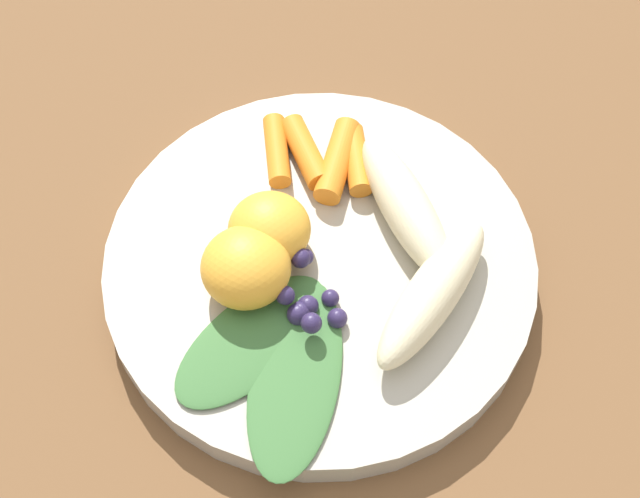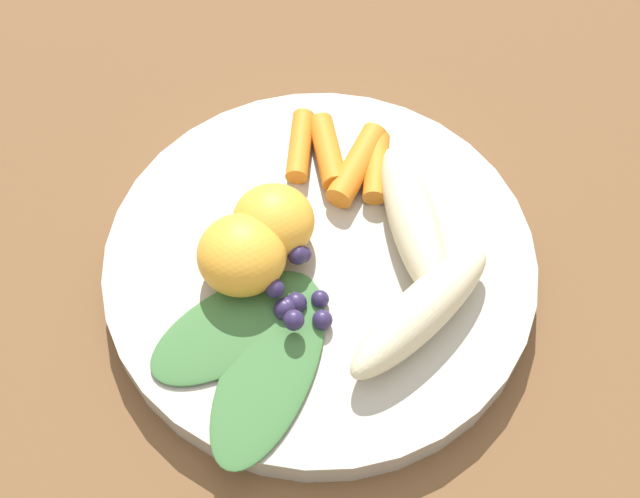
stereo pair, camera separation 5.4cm
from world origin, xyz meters
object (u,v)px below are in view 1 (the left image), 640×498
banana_peeled_left (406,206)px  orange_segment_near (246,267)px  banana_peeled_right (433,294)px  bowl (320,266)px

banana_peeled_left → orange_segment_near: orange_segment_near is taller
banana_peeled_left → orange_segment_near: bearing=93.3°
banana_peeled_left → orange_segment_near: 0.11m
banana_peeled_right → banana_peeled_left: bearing=45.2°
bowl → orange_segment_near: 0.06m
bowl → banana_peeled_right: size_ratio=2.35×
bowl → banana_peeled_left: size_ratio=2.35×
banana_peeled_right → bowl: bearing=96.5°
bowl → banana_peeled_left: banana_peeled_left is taller
orange_segment_near → bowl: bearing=-107.7°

